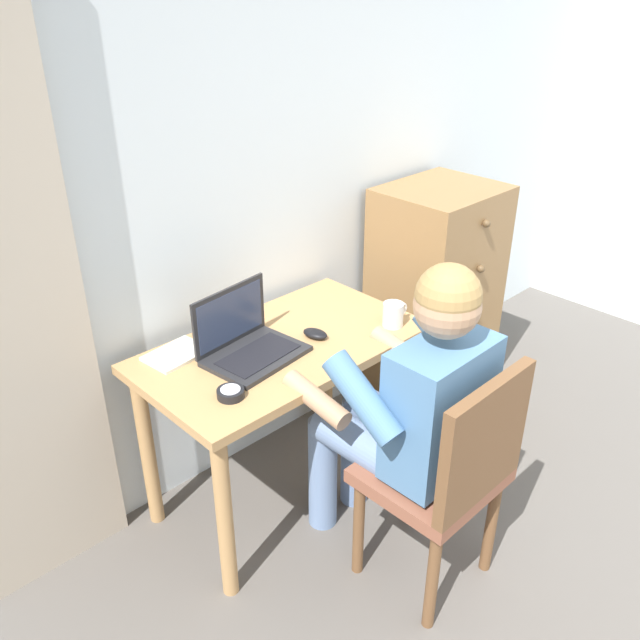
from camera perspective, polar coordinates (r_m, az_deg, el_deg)
wall_back at (r=2.73m, az=-3.06°, el=13.24°), size 4.80×0.05×2.50m
curtain_panel at (r=2.19m, az=-25.68°, el=1.27°), size 0.51×0.03×2.13m
desk at (r=2.52m, az=-3.22°, el=-4.33°), size 1.06×0.60×0.72m
dresser at (r=3.28m, az=9.73°, el=2.15°), size 0.54×0.49×1.07m
chair at (r=2.25m, az=10.98°, el=-12.60°), size 0.42×0.40×0.89m
person_seated at (r=2.22m, az=7.55°, el=-6.96°), size 0.53×0.59×1.21m
laptop at (r=2.38m, az=-6.25°, el=-1.88°), size 0.37×0.29×0.24m
computer_mouse at (r=2.49m, az=-0.41°, el=-1.18°), size 0.08×0.11×0.03m
desk_clock at (r=2.18m, az=-7.66°, el=-6.22°), size 0.09×0.09×0.03m
notebook_pad at (r=2.43m, az=-12.22°, el=-2.88°), size 0.23×0.17×0.01m
coffee_mug at (r=2.57m, az=6.31°, el=0.48°), size 0.12×0.08×0.09m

